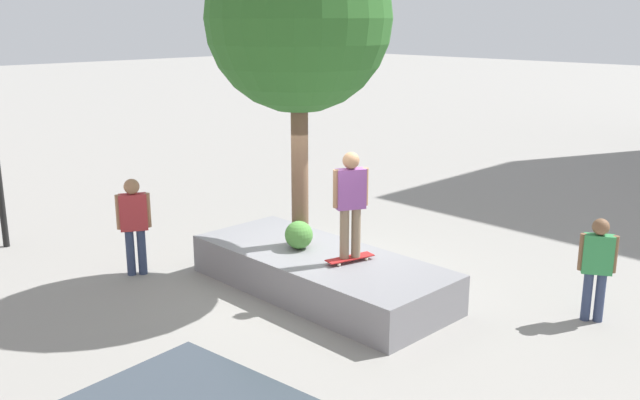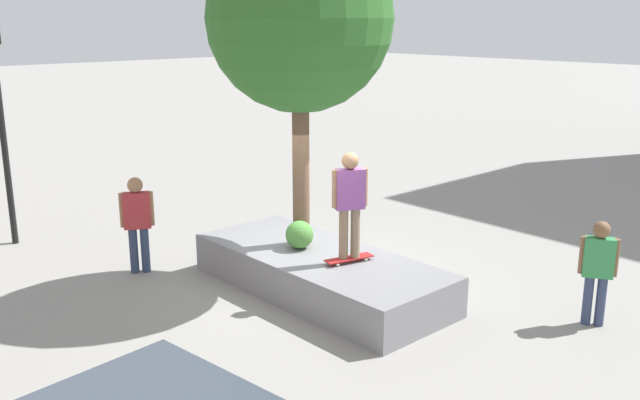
{
  "view_description": "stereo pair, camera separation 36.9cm",
  "coord_description": "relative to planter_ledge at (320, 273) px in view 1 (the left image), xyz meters",
  "views": [
    {
      "loc": [
        -7.85,
        7.62,
        4.31
      ],
      "look_at": [
        -0.3,
        0.24,
        1.54
      ],
      "focal_mm": 38.93,
      "sensor_mm": 36.0,
      "label": 1
    },
    {
      "loc": [
        -8.1,
        7.35,
        4.31
      ],
      "look_at": [
        -0.3,
        0.24,
        1.54
      ],
      "focal_mm": 38.93,
      "sensor_mm": 36.0,
      "label": 2
    }
  ],
  "objects": [
    {
      "name": "ground_plane",
      "position": [
        0.3,
        -0.24,
        -0.32
      ],
      "size": [
        120.0,
        120.0,
        0.0
      ],
      "primitive_type": "plane",
      "color": "gray"
    },
    {
      "name": "planter_ledge",
      "position": [
        0.0,
        0.0,
        0.0
      ],
      "size": [
        4.47,
        1.83,
        0.64
      ],
      "primitive_type": "cube",
      "color": "gray",
      "rests_on": "ground"
    },
    {
      "name": "plaza_tree",
      "position": [
        0.61,
        -0.13,
        3.97
      ],
      "size": [
        2.93,
        2.93,
        5.14
      ],
      "color": "brown",
      "rests_on": "planter_ledge"
    },
    {
      "name": "boxwood_shrub",
      "position": [
        0.45,
        0.05,
        0.55
      ],
      "size": [
        0.46,
        0.46,
        0.46
      ],
      "primitive_type": "sphere",
      "color": "#4C8C3D",
      "rests_on": "planter_ledge"
    },
    {
      "name": "skateboard",
      "position": [
        -0.58,
        -0.08,
        0.38
      ],
      "size": [
        0.39,
        0.83,
        0.07
      ],
      "color": "#A51E1E",
      "rests_on": "planter_ledge"
    },
    {
      "name": "skateboarder",
      "position": [
        -0.58,
        -0.08,
        1.35
      ],
      "size": [
        0.37,
        0.51,
        1.66
      ],
      "color": "#847056",
      "rests_on": "skateboard"
    },
    {
      "name": "pedestrian_crossing",
      "position": [
        2.77,
        1.73,
        0.66
      ],
      "size": [
        0.39,
        0.52,
        1.7
      ],
      "color": "navy",
      "rests_on": "ground"
    },
    {
      "name": "passerby_with_bag",
      "position": [
        -3.6,
        -2.07,
        0.58
      ],
      "size": [
        0.47,
        0.37,
        1.56
      ],
      "color": "navy",
      "rests_on": "ground"
    }
  ]
}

